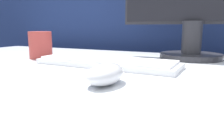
% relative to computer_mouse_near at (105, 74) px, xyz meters
% --- Properties ---
extents(partition_panel, '(5.00, 0.03, 1.06)m').
position_rel_computer_mouse_near_xyz_m(partition_panel, '(0.07, 0.77, -0.22)').
color(partition_panel, navy).
rests_on(partition_panel, ground_plane).
extents(computer_mouse_near, '(0.07, 0.12, 0.05)m').
position_rel_computer_mouse_near_xyz_m(computer_mouse_near, '(0.00, 0.00, 0.00)').
color(computer_mouse_near, silver).
rests_on(computer_mouse_near, desk).
extents(keyboard, '(0.46, 0.16, 0.02)m').
position_rel_computer_mouse_near_xyz_m(keyboard, '(-0.10, 0.21, -0.01)').
color(keyboard, white).
rests_on(keyboard, desk).
extents(mug, '(0.09, 0.09, 0.10)m').
position_rel_computer_mouse_near_xyz_m(mug, '(-0.41, 0.25, 0.03)').
color(mug, '#A33833').
rests_on(mug, desk).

